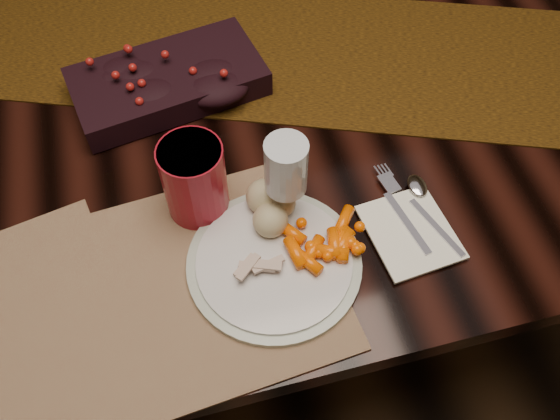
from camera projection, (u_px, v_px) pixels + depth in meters
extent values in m
plane|color=black|center=(267.00, 290.00, 1.66)|extent=(5.00, 5.00, 0.00)
cube|color=black|center=(264.00, 217.00, 1.35)|extent=(1.80, 1.00, 0.75)
cube|color=black|center=(215.00, 46.00, 1.11)|extent=(1.77, 0.98, 0.00)
cube|color=brown|center=(169.00, 293.00, 0.82)|extent=(0.49, 0.38, 0.00)
cylinder|color=silver|center=(274.00, 262.00, 0.84)|extent=(0.31, 0.31, 0.01)
cube|color=white|center=(410.00, 232.00, 0.87)|extent=(0.13, 0.15, 0.00)
cylinder|color=maroon|center=(194.00, 180.00, 0.85)|extent=(0.11, 0.11, 0.13)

